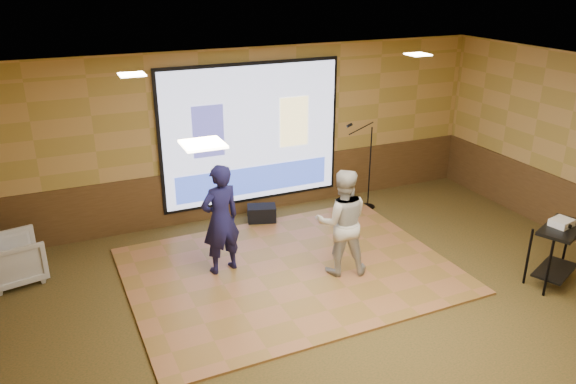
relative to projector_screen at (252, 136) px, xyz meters
name	(u,v)px	position (x,y,z in m)	size (l,w,h in m)	color
ground	(344,307)	(0.00, -3.44, -1.47)	(9.00, 9.00, 0.00)	#313719
room_shell	(350,159)	(0.00, -3.44, 0.62)	(9.04, 7.04, 3.02)	tan
wainscot_back	(253,187)	(0.00, 0.04, -1.00)	(9.00, 0.04, 0.95)	#472F17
projector_screen	(252,136)	(0.00, 0.00, 0.00)	(3.32, 0.06, 2.52)	black
downlight_nw	(132,75)	(-2.20, -1.64, 1.50)	(0.32, 0.32, 0.02)	beige
downlight_ne	(418,54)	(2.20, -1.64, 1.50)	(0.32, 0.32, 0.02)	beige
downlight_sw	(203,144)	(-2.20, -4.94, 1.50)	(0.32, 0.32, 0.02)	beige
dance_floor	(290,270)	(-0.28, -2.28, -1.46)	(4.69, 3.57, 0.03)	#A2663B
player_left	(221,219)	(-1.20, -1.89, -0.61)	(0.61, 0.40, 1.66)	#171645
player_right	(342,222)	(0.39, -2.62, -0.64)	(0.78, 0.61, 1.60)	beige
av_table	(560,245)	(3.04, -4.13, -0.85)	(0.86, 0.45, 0.91)	black
projector	(562,223)	(3.04, -4.09, -0.52)	(0.29, 0.25, 0.10)	white
mic_stand	(366,183)	(2.01, -0.65, -0.98)	(0.66, 0.27, 1.69)	black
banquet_chair	(15,259)	(-4.00, -0.92, -1.13)	(0.74, 0.76, 0.69)	gray
duffel_bag	(262,214)	(-0.03, -0.47, -1.32)	(0.50, 0.33, 0.31)	black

